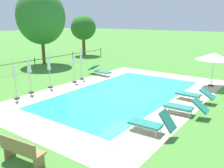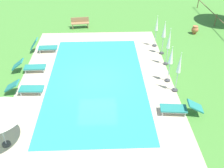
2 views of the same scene
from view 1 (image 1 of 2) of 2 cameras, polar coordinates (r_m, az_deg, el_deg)
ground_plane at (r=14.49m, az=2.59°, el=-2.24°), size 160.00×160.00×0.00m
pool_deck_paving at (r=14.49m, az=2.59°, el=-2.22°), size 13.67×8.95×0.01m
swimming_pool_water at (r=14.48m, az=2.59°, el=-2.22°), size 10.36×5.63×0.01m
pool_coping_rim at (r=14.48m, az=2.59°, el=-2.20°), size 10.84×6.11×0.01m
sun_lounger_north_near_steps at (r=19.15m, az=-2.81°, el=3.13°), size 0.79×2.11×0.73m
sun_lounger_north_mid at (r=13.85m, az=18.57°, el=-2.28°), size 0.67×2.06×0.77m
sun_lounger_north_far at (r=11.74m, az=16.64°, el=-5.14°), size 0.66×2.01×0.84m
sun_lounger_north_end at (r=9.62m, az=9.27°, el=-9.04°), size 0.68×1.85×1.01m
patio_umbrella_open_foreground at (r=16.95m, az=22.79°, el=5.97°), size 2.26×2.26×2.24m
patio_umbrella_closed_row_west at (r=15.84m, az=-14.60°, el=4.75°), size 0.32×0.32×2.51m
patio_umbrella_closed_row_mid_west at (r=17.71m, az=-7.29°, el=6.06°), size 0.32×0.32×2.43m
patio_umbrella_closed_row_centre at (r=14.98m, az=-18.86°, el=3.89°), size 0.32×0.32×2.37m
patio_umbrella_closed_row_mid_east at (r=16.89m, az=-8.98°, el=5.45°), size 0.32×0.32×2.29m
patio_umbrella_closed_row_east at (r=14.14m, az=-21.93°, el=2.47°), size 0.32×0.32×2.33m
wooden_bench_lawn_side at (r=8.08m, az=-20.48°, el=-14.26°), size 0.61×1.54×0.87m
perimeter_fence at (r=20.91m, az=-22.71°, el=3.99°), size 23.22×0.08×1.05m
tree_west_mid at (r=24.49m, az=-16.31°, el=14.88°), size 4.53×4.53×7.06m
tree_east_mid at (r=30.02m, az=-6.74°, el=12.93°), size 2.99×2.99×4.73m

